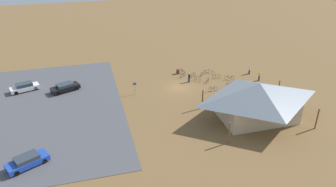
{
  "coord_description": "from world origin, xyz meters",
  "views": [
    {
      "loc": [
        14.88,
        47.22,
        24.06
      ],
      "look_at": [
        3.04,
        3.88,
        1.2
      ],
      "focal_mm": 34.55,
      "sensor_mm": 36.0,
      "label": 1
    }
  ],
  "objects_px": {
    "bicycle_black_near_sign": "(182,71)",
    "car_blue_by_curb": "(27,161)",
    "car_white_far_end": "(25,87)",
    "bicycle_white_lone_west": "(210,72)",
    "bike_pavilion": "(258,98)",
    "bicycle_purple_edge_north": "(230,85)",
    "bicycle_black_by_bin": "(229,78)",
    "trash_bin": "(178,71)",
    "bicycle_green_back_row": "(193,75)",
    "lot_sign": "(135,87)",
    "bicycle_green_yard_left": "(183,75)",
    "bicycle_teal_yard_front": "(203,73)",
    "car_black_mid_lot": "(65,87)",
    "bicycle_blue_lone_east": "(213,89)",
    "visitor_near_lot": "(250,70)",
    "bicycle_silver_trailside": "(208,80)",
    "bicycle_red_yard_center": "(242,86)",
    "bicycle_yellow_front_row": "(198,79)",
    "bicycle_orange_mid_cluster": "(217,77)",
    "visitor_crossing_yard": "(259,76)",
    "visitor_at_bikes": "(189,77)"
  },
  "relations": [
    {
      "from": "bicycle_silver_trailside",
      "to": "visitor_near_lot",
      "type": "height_order",
      "value": "visitor_near_lot"
    },
    {
      "from": "car_blue_by_curb",
      "to": "bicycle_blue_lone_east",
      "type": "bearing_deg",
      "value": -156.05
    },
    {
      "from": "bicycle_orange_mid_cluster",
      "to": "car_blue_by_curb",
      "type": "relative_size",
      "value": 0.33
    },
    {
      "from": "bike_pavilion",
      "to": "bicycle_teal_yard_front",
      "type": "relative_size",
      "value": 9.17
    },
    {
      "from": "bicycle_blue_lone_east",
      "to": "bike_pavilion",
      "type": "bearing_deg",
      "value": 105.56
    },
    {
      "from": "bicycle_silver_trailside",
      "to": "bicycle_black_by_bin",
      "type": "height_order",
      "value": "bicycle_black_by_bin"
    },
    {
      "from": "bike_pavilion",
      "to": "bicycle_purple_edge_north",
      "type": "distance_m",
      "value": 10.82
    },
    {
      "from": "bicycle_black_near_sign",
      "to": "bicycle_green_back_row",
      "type": "bearing_deg",
      "value": 118.9
    },
    {
      "from": "visitor_crossing_yard",
      "to": "visitor_at_bikes",
      "type": "xyz_separation_m",
      "value": [
        12.23,
        -2.68,
        -0.03
      ]
    },
    {
      "from": "visitor_near_lot",
      "to": "visitor_at_bikes",
      "type": "height_order",
      "value": "visitor_at_bikes"
    },
    {
      "from": "visitor_near_lot",
      "to": "car_blue_by_curb",
      "type": "bearing_deg",
      "value": 25.04
    },
    {
      "from": "bicycle_black_near_sign",
      "to": "car_blue_by_curb",
      "type": "relative_size",
      "value": 0.33
    },
    {
      "from": "bicycle_black_near_sign",
      "to": "bicycle_blue_lone_east",
      "type": "relative_size",
      "value": 0.93
    },
    {
      "from": "bicycle_blue_lone_east",
      "to": "bicycle_purple_edge_north",
      "type": "bearing_deg",
      "value": -165.42
    },
    {
      "from": "bicycle_black_near_sign",
      "to": "car_black_mid_lot",
      "type": "height_order",
      "value": "car_black_mid_lot"
    },
    {
      "from": "bicycle_purple_edge_north",
      "to": "bicycle_yellow_front_row",
      "type": "relative_size",
      "value": 1.02
    },
    {
      "from": "bicycle_green_yard_left",
      "to": "bicycle_teal_yard_front",
      "type": "bearing_deg",
      "value": 176.11
    },
    {
      "from": "visitor_near_lot",
      "to": "bicycle_yellow_front_row",
      "type": "bearing_deg",
      "value": 2.53
    },
    {
      "from": "lot_sign",
      "to": "bicycle_green_yard_left",
      "type": "xyz_separation_m",
      "value": [
        -9.71,
        -4.61,
        -1.02
      ]
    },
    {
      "from": "bicycle_black_near_sign",
      "to": "bicycle_purple_edge_north",
      "type": "height_order",
      "value": "bicycle_purple_edge_north"
    },
    {
      "from": "bicycle_red_yard_center",
      "to": "car_black_mid_lot",
      "type": "distance_m",
      "value": 29.57
    },
    {
      "from": "car_blue_by_curb",
      "to": "car_white_far_end",
      "type": "bearing_deg",
      "value": -82.88
    },
    {
      "from": "bicycle_white_lone_west",
      "to": "car_black_mid_lot",
      "type": "xyz_separation_m",
      "value": [
        26.04,
        0.64,
        0.38
      ]
    },
    {
      "from": "bicycle_black_near_sign",
      "to": "car_blue_by_curb",
      "type": "height_order",
      "value": "car_blue_by_curb"
    },
    {
      "from": "bicycle_teal_yard_front",
      "to": "car_black_mid_lot",
      "type": "distance_m",
      "value": 24.39
    },
    {
      "from": "trash_bin",
      "to": "bicycle_white_lone_west",
      "type": "xyz_separation_m",
      "value": [
        -5.89,
        1.43,
        -0.1
      ]
    },
    {
      "from": "bicycle_silver_trailside",
      "to": "bicycle_red_yard_center",
      "type": "height_order",
      "value": "bicycle_red_yard_center"
    },
    {
      "from": "lot_sign",
      "to": "visitor_at_bikes",
      "type": "xyz_separation_m",
      "value": [
        -10.05,
        -2.25,
        -0.52
      ]
    },
    {
      "from": "bicycle_white_lone_west",
      "to": "car_black_mid_lot",
      "type": "bearing_deg",
      "value": 1.4
    },
    {
      "from": "bicycle_yellow_front_row",
      "to": "bicycle_green_yard_left",
      "type": "relative_size",
      "value": 1.2
    },
    {
      "from": "bicycle_teal_yard_front",
      "to": "bicycle_green_yard_left",
      "type": "height_order",
      "value": "bicycle_green_yard_left"
    },
    {
      "from": "bicycle_silver_trailside",
      "to": "bicycle_blue_lone_east",
      "type": "xyz_separation_m",
      "value": [
        0.46,
        3.55,
        0.04
      ]
    },
    {
      "from": "bicycle_purple_edge_north",
      "to": "bicycle_white_lone_west",
      "type": "bearing_deg",
      "value": -80.76
    },
    {
      "from": "car_white_far_end",
      "to": "bicycle_white_lone_west",
      "type": "bearing_deg",
      "value": 177.91
    },
    {
      "from": "bicycle_red_yard_center",
      "to": "bicycle_purple_edge_north",
      "type": "relative_size",
      "value": 1.01
    },
    {
      "from": "bike_pavilion",
      "to": "bicycle_purple_edge_north",
      "type": "bearing_deg",
      "value": -94.29
    },
    {
      "from": "bicycle_yellow_front_row",
      "to": "bicycle_black_by_bin",
      "type": "bearing_deg",
      "value": 169.16
    },
    {
      "from": "bicycle_red_yard_center",
      "to": "bicycle_black_by_bin",
      "type": "distance_m",
      "value": 3.69
    },
    {
      "from": "bicycle_black_by_bin",
      "to": "car_white_far_end",
      "type": "relative_size",
      "value": 0.37
    },
    {
      "from": "bicycle_green_yard_left",
      "to": "bicycle_black_near_sign",
      "type": "bearing_deg",
      "value": -103.17
    },
    {
      "from": "bicycle_green_yard_left",
      "to": "visitor_near_lot",
      "type": "distance_m",
      "value": 12.47
    },
    {
      "from": "bicycle_orange_mid_cluster",
      "to": "bicycle_teal_yard_front",
      "type": "relative_size",
      "value": 1.12
    },
    {
      "from": "bike_pavilion",
      "to": "bicycle_orange_mid_cluster",
      "type": "height_order",
      "value": "bike_pavilion"
    },
    {
      "from": "bicycle_teal_yard_front",
      "to": "bicycle_silver_trailside",
      "type": "bearing_deg",
      "value": 84.34
    },
    {
      "from": "lot_sign",
      "to": "bicycle_black_by_bin",
      "type": "xyz_separation_m",
      "value": [
        -17.29,
        -1.18,
        -1.02
      ]
    },
    {
      "from": "bike_pavilion",
      "to": "trash_bin",
      "type": "bearing_deg",
      "value": -71.28
    },
    {
      "from": "bicycle_purple_edge_north",
      "to": "visitor_at_bikes",
      "type": "height_order",
      "value": "visitor_at_bikes"
    },
    {
      "from": "bicycle_silver_trailside",
      "to": "visitor_near_lot",
      "type": "distance_m",
      "value": 9.02
    },
    {
      "from": "bicycle_purple_edge_north",
      "to": "visitor_crossing_yard",
      "type": "distance_m",
      "value": 6.25
    },
    {
      "from": "bicycle_green_back_row",
      "to": "bicycle_orange_mid_cluster",
      "type": "xyz_separation_m",
      "value": [
        -4.0,
        1.71,
        0.01
      ]
    }
  ]
}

